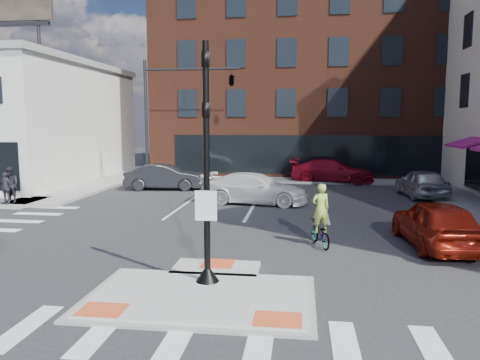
# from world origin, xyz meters

# --- Properties ---
(ground) EXTENTS (120.00, 120.00, 0.00)m
(ground) POSITION_xyz_m (0.00, 0.00, 0.00)
(ground) COLOR #28282B
(ground) RESTS_ON ground
(refuge_island) EXTENTS (5.40, 4.65, 0.13)m
(refuge_island) POSITION_xyz_m (0.00, -0.26, 0.05)
(refuge_island) COLOR gray
(refuge_island) RESTS_ON ground
(sidewalk_n) EXTENTS (26.00, 3.00, 0.15)m
(sidewalk_n) POSITION_xyz_m (3.00, 22.00, 0.07)
(sidewalk_n) COLOR gray
(sidewalk_n) RESTS_ON ground
(building_n) EXTENTS (24.40, 18.40, 15.50)m
(building_n) POSITION_xyz_m (3.00, 31.99, 7.80)
(building_n) COLOR #4D2418
(building_n) RESTS_ON ground
(building_far_left) EXTENTS (10.00, 12.00, 10.00)m
(building_far_left) POSITION_xyz_m (-4.00, 52.00, 5.00)
(building_far_left) COLOR slate
(building_far_left) RESTS_ON ground
(building_far_right) EXTENTS (12.00, 12.00, 12.00)m
(building_far_right) POSITION_xyz_m (9.00, 54.00, 6.00)
(building_far_right) COLOR brown
(building_far_right) RESTS_ON ground
(signal_pole) EXTENTS (0.60, 0.60, 5.98)m
(signal_pole) POSITION_xyz_m (0.00, 0.40, 2.36)
(signal_pole) COLOR black
(signal_pole) RESTS_ON refuge_island
(mast_arm_signal) EXTENTS (6.10, 2.24, 8.00)m
(mast_arm_signal) POSITION_xyz_m (-3.47, 18.00, 6.21)
(mast_arm_signal) COLOR black
(mast_arm_signal) RESTS_ON ground
(red_sedan) EXTENTS (2.28, 4.89, 1.62)m
(red_sedan) POSITION_xyz_m (6.82, 5.06, 0.81)
(red_sedan) COLOR maroon
(red_sedan) RESTS_ON ground
(white_pickup) EXTENTS (5.61, 2.92, 1.55)m
(white_pickup) POSITION_xyz_m (0.02, 12.61, 0.78)
(white_pickup) COLOR silver
(white_pickup) RESTS_ON ground
(bg_car_dark) EXTENTS (4.94, 2.20, 1.57)m
(bg_car_dark) POSITION_xyz_m (-6.02, 16.83, 0.79)
(bg_car_dark) COLOR #25262A
(bg_car_dark) RESTS_ON ground
(bg_car_silver) EXTENTS (2.28, 4.78, 1.58)m
(bg_car_silver) POSITION_xyz_m (8.97, 15.83, 0.79)
(bg_car_silver) COLOR silver
(bg_car_silver) RESTS_ON ground
(bg_car_red) EXTENTS (5.85, 2.96, 1.63)m
(bg_car_red) POSITION_xyz_m (4.44, 21.50, 0.81)
(bg_car_red) COLOR maroon
(bg_car_red) RESTS_ON ground
(cyclist) EXTENTS (1.06, 1.76, 2.12)m
(cyclist) POSITION_xyz_m (3.00, 4.71, 0.71)
(cyclist) COLOR #3F3F44
(cyclist) RESTS_ON ground
(pedestrian_a) EXTENTS (1.03, 0.90, 1.79)m
(pedestrian_a) POSITION_xyz_m (-12.01, 10.40, 1.04)
(pedestrian_a) COLOR black
(pedestrian_a) RESTS_ON sidewalk_nw
(pedestrian_b) EXTENTS (0.98, 0.53, 1.59)m
(pedestrian_b) POSITION_xyz_m (-12.00, 10.00, 0.95)
(pedestrian_b) COLOR #33303A
(pedestrian_b) RESTS_ON sidewalk_nw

